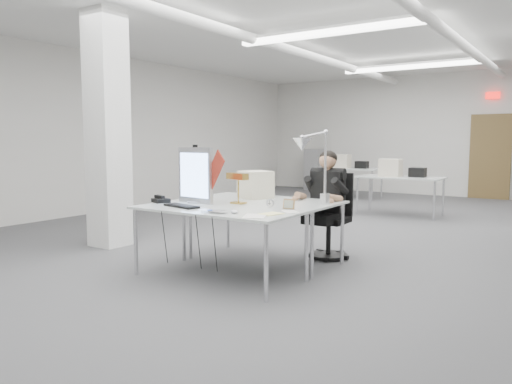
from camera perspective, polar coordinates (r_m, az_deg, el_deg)
room_shell at (r=7.45m, az=8.49°, el=7.65°), size 10.04×14.04×3.24m
desk_main at (r=5.26m, az=-4.30°, el=-1.99°), size 1.80×0.90×0.02m
desk_second at (r=5.99m, az=0.98°, el=-0.99°), size 1.80×0.90×0.02m
bg_desk_a at (r=10.09m, az=16.17°, el=1.62°), size 1.60×0.80×0.02m
bg_desk_b at (r=12.84m, az=10.58°, el=2.65°), size 1.60×0.80×0.02m
filing_cabinet at (r=14.88m, az=6.72°, el=2.60°), size 0.45×0.55×1.20m
office_chair at (r=6.25m, az=8.32°, el=-2.18°), size 0.63×0.63×1.18m
seated_person at (r=6.17m, az=8.17°, el=0.62°), size 0.50×0.60×0.84m
monitor at (r=5.71m, az=-6.93°, el=1.93°), size 0.51×0.10×0.63m
pennant at (r=5.48m, az=-4.75°, el=2.44°), size 0.41×0.17×0.47m
keyboard at (r=5.38m, az=-8.51°, el=-1.60°), size 0.47×0.24×0.02m
laptop at (r=4.91m, az=-5.29°, el=-2.28°), size 0.30×0.19×0.02m
mouse at (r=4.86m, az=-2.48°, el=-2.28°), size 0.09×0.07×0.03m
bankers_lamp at (r=5.60m, az=-2.03°, el=0.42°), size 0.33×0.21×0.34m
desk_phone at (r=5.82m, az=-10.82°, el=-0.96°), size 0.23×0.22×0.05m
picture_frame_left at (r=5.92m, az=-7.36°, el=-0.45°), size 0.15×0.08×0.11m
picture_frame_right at (r=5.18m, az=3.79°, el=-1.38°), size 0.13×0.03×0.11m
desk_clock at (r=5.28m, az=1.66°, el=-1.25°), size 0.09×0.05×0.09m
paper_stack_a at (r=4.67m, az=-0.15°, el=-2.78°), size 0.30×0.35×0.01m
paper_stack_b at (r=4.82m, az=1.71°, el=-2.51°), size 0.20×0.25×0.01m
paper_stack_c at (r=4.97m, az=3.94°, el=-2.27°), size 0.24×0.23×0.01m
beige_monitor at (r=6.14m, az=-0.05°, el=0.86°), size 0.45×0.44×0.33m
architect_lamp at (r=5.36m, az=6.77°, el=3.06°), size 0.25×0.70×0.89m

